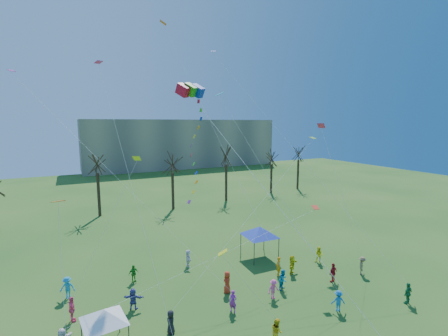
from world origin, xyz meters
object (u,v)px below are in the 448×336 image
big_box_kite (199,153)px  canopy_tent_blue (260,231)px  canopy_tent_white (104,315)px  distant_building (182,143)px

big_box_kite → canopy_tent_blue: big_box_kite is taller
big_box_kite → canopy_tent_blue: 13.84m
canopy_tent_white → canopy_tent_blue: (16.01, 7.13, 0.55)m
big_box_kite → canopy_tent_white: size_ratio=5.52×
distant_building → canopy_tent_white: 82.97m
distant_building → canopy_tent_blue: size_ratio=13.47×
big_box_kite → canopy_tent_white: (-7.11, -1.67, -9.64)m
canopy_tent_white → canopy_tent_blue: canopy_tent_blue is taller
canopy_tent_blue → big_box_kite: bearing=-148.5°
big_box_kite → canopy_tent_white: bearing=-166.8°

